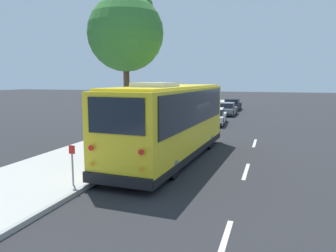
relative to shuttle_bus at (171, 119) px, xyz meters
The scene contains 14 objects.
ground_plane 2.12m from the shuttle_bus, 12.89° to the right, with size 160.00×160.00×0.00m, color #28282B.
sidewalk_slab 4.20m from the shuttle_bus, 75.05° to the left, with size 80.00×4.30×0.15m, color #B2AFA8.
curb_strip 2.50m from the shuttle_bus, 55.91° to the left, with size 80.00×0.14×0.15m, color #9D9A94.
shuttle_bus is the anchor object (origin of this frame).
parked_sedan_white 12.36m from the shuttle_bus, ahead, with size 4.77×2.01×1.28m.
parked_sedan_gray 19.20m from the shuttle_bus, ahead, with size 4.23×1.83×1.26m.
parked_sedan_black 24.81m from the shuttle_bus, ahead, with size 4.50×1.83×1.29m.
street_tree 5.49m from the shuttle_bus, 57.94° to the left, with size 3.83×3.83×8.23m.
sign_post_near 5.27m from the shuttle_bus, 158.93° to the left, with size 0.06×0.22×1.32m.
sign_post_far 3.97m from the shuttle_bus, 150.86° to the left, with size 0.06×0.06×1.21m.
fire_hydrant 8.46m from the shuttle_bus, 13.19° to the left, with size 0.22×0.22×0.81m.
lane_stripe_behind 7.93m from the shuttle_bus, 153.73° to the right, with size 2.40×0.14×0.01m, color silver.
lane_stripe_mid 3.99m from the shuttle_bus, 105.03° to the right, with size 2.40×0.14×0.01m, color silver.
lane_stripe_ahead 6.40m from the shuttle_bus, 33.89° to the right, with size 2.40×0.14×0.01m, color silver.
Camera 1 is at (-14.76, -4.10, 3.61)m, focal length 35.00 mm.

